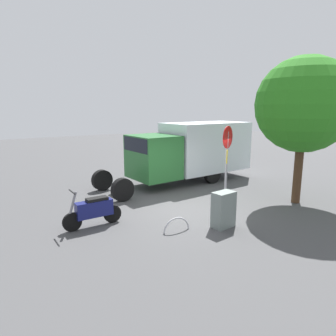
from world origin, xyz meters
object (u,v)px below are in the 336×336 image
box_truck_near (191,149)px  street_tree (304,105)px  utility_cabinet (223,210)px  bike_rack_hoop (177,231)px  stop_sign (227,155)px  motorcycle (94,210)px

box_truck_near → street_tree: bearing=101.8°
utility_cabinet → bike_rack_hoop: (1.35, -0.51, -0.54)m
stop_sign → box_truck_near: bearing=-111.4°
bike_rack_hoop → street_tree: bearing=177.2°
box_truck_near → stop_sign: 4.38m
utility_cabinet → bike_rack_hoop: size_ratio=1.28×
stop_sign → bike_rack_hoop: stop_sign is taller
box_truck_near → street_tree: 5.46m
stop_sign → street_tree: size_ratio=0.55×
motorcycle → bike_rack_hoop: 2.55m
utility_cabinet → bike_rack_hoop: 1.54m
box_truck_near → utility_cabinet: box_truck_near is taller
utility_cabinet → bike_rack_hoop: bearing=-20.5°
box_truck_near → street_tree: size_ratio=1.47×
stop_sign → utility_cabinet: stop_sign is taller
stop_sign → street_tree: bearing=163.6°
street_tree → utility_cabinet: 5.03m
box_truck_near → motorcycle: (5.94, 2.98, -1.05)m
box_truck_near → motorcycle: 6.73m
motorcycle → stop_sign: stop_sign is taller
motorcycle → stop_sign: bearing=165.7°
street_tree → bike_rack_hoop: (5.33, -0.26, -3.62)m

